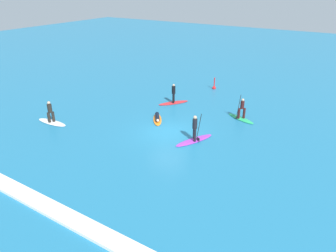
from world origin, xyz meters
name	(u,v)px	position (x,y,z in m)	size (l,w,h in m)	color
ground_plane	(168,132)	(0.00, 0.00, 0.00)	(120.00, 120.00, 0.00)	#1E6B93
surfer_on_green_board	(241,114)	(3.75, 5.22, 0.46)	(2.65, 1.60, 2.09)	#23B266
surfer_on_purple_board	(195,134)	(2.32, -0.21, 0.51)	(1.90, 3.20, 2.21)	purple
surfer_on_red_board	(174,98)	(-2.81, 5.44, 0.49)	(2.30, 2.79, 1.83)	red
surfer_on_orange_board	(157,118)	(-1.93, 1.45, 0.15)	(1.99, 2.38, 0.42)	orange
surfer_on_white_board	(51,118)	(-8.71, -3.48, 0.45)	(2.92, 0.88, 1.81)	white
marker_buoy	(214,87)	(-1.42, 11.33, 0.20)	(0.38, 0.38, 1.30)	red
wave_crest	(54,210)	(0.00, -10.50, 0.09)	(25.51, 0.90, 0.18)	white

